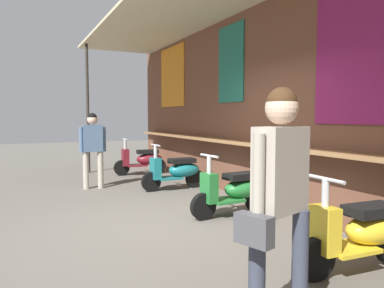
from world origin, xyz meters
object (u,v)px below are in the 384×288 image
scooter_green (235,190)px  shopper_with_handbag (279,183)px  scooter_teal (177,171)px  scooter_maroon (143,160)px  shopper_browsing (93,143)px  scooter_yellow (363,232)px

scooter_green → shopper_with_handbag: bearing=59.5°
scooter_teal → shopper_with_handbag: size_ratio=0.81×
scooter_green → scooter_maroon: bearing=-93.8°
scooter_teal → scooter_green: 2.30m
scooter_maroon → scooter_teal: bearing=94.1°
shopper_browsing → scooter_yellow: bearing=-163.9°
scooter_teal → shopper_with_handbag: shopper_with_handbag is taller
scooter_maroon → shopper_browsing: (1.43, -1.58, 0.59)m
scooter_maroon → shopper_with_handbag: shopper_with_handbag is taller
scooter_yellow → scooter_green: bearing=-86.9°
scooter_green → scooter_yellow: size_ratio=1.00×
scooter_green → scooter_yellow: 2.35m
scooter_green → scooter_yellow: same height
scooter_teal → scooter_green: same height
scooter_teal → shopper_with_handbag: bearing=73.2°
scooter_green → shopper_with_handbag: (2.81, -1.42, 0.68)m
scooter_green → shopper_browsing: (-3.13, -1.58, 0.59)m
scooter_maroon → shopper_with_handbag: size_ratio=0.81×
scooter_yellow → shopper_with_handbag: size_ratio=0.81×
scooter_yellow → shopper_with_handbag: bearing=21.2°
scooter_maroon → shopper_with_handbag: (7.37, -1.42, 0.68)m
scooter_yellow → scooter_maroon: bearing=-86.9°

